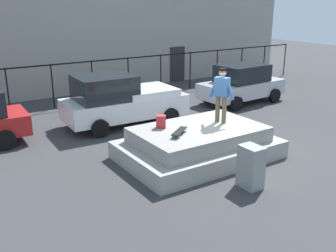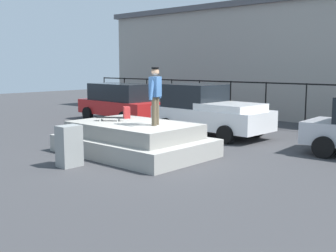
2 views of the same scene
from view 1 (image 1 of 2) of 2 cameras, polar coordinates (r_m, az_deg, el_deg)
ground_plane at (r=12.31m, az=8.23°, el=-3.86°), size 60.00×60.00×0.00m
concrete_ledge at (r=11.69m, az=4.49°, el=-2.66°), size 4.54×2.94×0.95m
skateboarder at (r=11.83m, az=7.85°, el=4.97°), size 0.41×0.80×1.66m
skateboard at (r=10.84m, az=1.68°, el=-0.78°), size 0.79×0.65×0.12m
backpack at (r=11.40m, az=-1.04°, el=0.64°), size 0.34×0.32×0.38m
car_white_pickup_mid at (r=14.80m, az=-6.87°, el=3.81°), size 4.68×2.32×1.94m
car_silver_sedan_far at (r=18.29m, az=10.71°, el=6.11°), size 4.17×2.23×1.76m
utility_box at (r=10.03m, az=12.01°, el=-5.87°), size 0.45×0.61×1.10m
fence_row at (r=18.57m, az=-8.38°, el=7.77°), size 24.06×0.06×1.95m
warehouse_building at (r=23.39m, az=-14.41°, el=13.55°), size 26.14×7.29×5.92m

